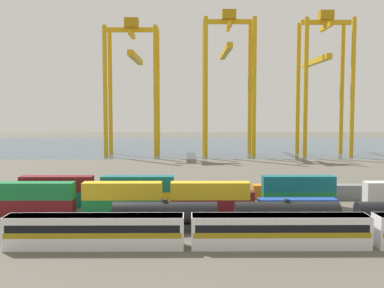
# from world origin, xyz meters

# --- Properties ---
(ground_plane) EXTENTS (420.00, 420.00, 0.00)m
(ground_plane) POSITION_xyz_m (0.00, 40.00, 0.00)
(ground_plane) COLOR #5B564C
(harbour_water) EXTENTS (400.00, 110.00, 0.01)m
(harbour_water) POSITION_xyz_m (0.00, 131.15, 0.00)
(harbour_water) COLOR #384C60
(harbour_water) RESTS_ON ground_plane
(passenger_train) EXTENTS (64.76, 3.14, 3.90)m
(passenger_train) POSITION_xyz_m (7.09, -19.81, 2.14)
(passenger_train) COLOR silver
(passenger_train) RESTS_ON ground_plane
(freight_tank_row) EXTENTS (63.19, 2.85, 4.31)m
(freight_tank_row) POSITION_xyz_m (17.71, -12.38, 2.03)
(freight_tank_row) COLOR #232326
(freight_tank_row) RESTS_ON ground_plane
(shipping_container_0) EXTENTS (12.10, 2.44, 2.60)m
(shipping_container_0) POSITION_xyz_m (-27.35, -3.41, 1.30)
(shipping_container_0) COLOR maroon
(shipping_container_0) RESTS_ON ground_plane
(shipping_container_1) EXTENTS (12.10, 2.44, 2.60)m
(shipping_container_1) POSITION_xyz_m (-27.35, -3.41, 3.90)
(shipping_container_1) COLOR #197538
(shipping_container_1) RESTS_ON shipping_container_0
(shipping_container_2) EXTENTS (12.10, 2.44, 2.60)m
(shipping_container_2) POSITION_xyz_m (-13.89, -3.41, 1.30)
(shipping_container_2) COLOR #197538
(shipping_container_2) RESTS_ON ground_plane
(shipping_container_3) EXTENTS (12.10, 2.44, 2.60)m
(shipping_container_3) POSITION_xyz_m (-13.89, -3.41, 3.90)
(shipping_container_3) COLOR gold
(shipping_container_3) RESTS_ON shipping_container_2
(shipping_container_4) EXTENTS (12.10, 2.44, 2.60)m
(shipping_container_4) POSITION_xyz_m (-0.42, -3.41, 1.30)
(shipping_container_4) COLOR maroon
(shipping_container_4) RESTS_ON ground_plane
(shipping_container_5) EXTENTS (12.10, 2.44, 2.60)m
(shipping_container_5) POSITION_xyz_m (-0.42, -3.41, 3.90)
(shipping_container_5) COLOR gold
(shipping_container_5) RESTS_ON shipping_container_4
(shipping_container_6) EXTENTS (12.10, 2.44, 2.60)m
(shipping_container_6) POSITION_xyz_m (13.05, -3.41, 1.30)
(shipping_container_6) COLOR #1C4299
(shipping_container_6) RESTS_ON ground_plane
(shipping_container_7) EXTENTS (6.04, 2.44, 2.60)m
(shipping_container_7) POSITION_xyz_m (26.51, -3.41, 1.30)
(shipping_container_7) COLOR silver
(shipping_container_7) RESTS_ON ground_plane
(shipping_container_11) EXTENTS (12.10, 2.44, 2.60)m
(shipping_container_11) POSITION_xyz_m (-25.83, 3.11, 1.30)
(shipping_container_11) COLOR #146066
(shipping_container_11) RESTS_ON ground_plane
(shipping_container_12) EXTENTS (12.10, 2.44, 2.60)m
(shipping_container_12) POSITION_xyz_m (-25.83, 3.11, 3.90)
(shipping_container_12) COLOR maroon
(shipping_container_12) RESTS_ON shipping_container_11
(shipping_container_13) EXTENTS (12.10, 2.44, 2.60)m
(shipping_container_13) POSITION_xyz_m (-12.29, 3.11, 1.30)
(shipping_container_13) COLOR gold
(shipping_container_13) RESTS_ON ground_plane
(shipping_container_14) EXTENTS (12.10, 2.44, 2.60)m
(shipping_container_14) POSITION_xyz_m (-12.29, 3.11, 3.90)
(shipping_container_14) COLOR #146066
(shipping_container_14) RESTS_ON shipping_container_13
(shipping_container_15) EXTENTS (12.10, 2.44, 2.60)m
(shipping_container_15) POSITION_xyz_m (1.24, 3.11, 1.30)
(shipping_container_15) COLOR maroon
(shipping_container_15) RESTS_ON ground_plane
(shipping_container_16) EXTENTS (12.10, 2.44, 2.60)m
(shipping_container_16) POSITION_xyz_m (14.78, 3.11, 1.30)
(shipping_container_16) COLOR #197538
(shipping_container_16) RESTS_ON ground_plane
(shipping_container_17) EXTENTS (12.10, 2.44, 2.60)m
(shipping_container_17) POSITION_xyz_m (14.78, 3.11, 3.90)
(shipping_container_17) COLOR #146066
(shipping_container_17) RESTS_ON shipping_container_16
(shipping_container_18) EXTENTS (6.04, 2.44, 2.60)m
(shipping_container_18) POSITION_xyz_m (-26.22, 9.64, 1.30)
(shipping_container_18) COLOR maroon
(shipping_container_18) RESTS_ON ground_plane
(shipping_container_19) EXTENTS (12.10, 2.44, 2.60)m
(shipping_container_19) POSITION_xyz_m (-12.78, 9.64, 1.30)
(shipping_container_19) COLOR #146066
(shipping_container_19) RESTS_ON ground_plane
(shipping_container_20) EXTENTS (12.10, 2.44, 2.60)m
(shipping_container_20) POSITION_xyz_m (0.65, 9.64, 1.30)
(shipping_container_20) COLOR #1C4299
(shipping_container_20) RESTS_ON ground_plane
(shipping_container_21) EXTENTS (12.10, 2.44, 2.60)m
(shipping_container_21) POSITION_xyz_m (14.09, 9.64, 1.30)
(shipping_container_21) COLOR orange
(shipping_container_21) RESTS_ON ground_plane
(shipping_container_22) EXTENTS (12.10, 2.44, 2.60)m
(shipping_container_22) POSITION_xyz_m (27.52, 9.64, 1.30)
(shipping_container_22) COLOR slate
(shipping_container_22) RESTS_ON ground_plane
(gantry_crane_west) EXTENTS (18.95, 35.80, 48.18)m
(gantry_crane_west) POSITION_xyz_m (-23.72, 93.05, 29.37)
(gantry_crane_west) COLOR gold
(gantry_crane_west) RESTS_ON ground_plane
(gantry_crane_central) EXTENTS (18.29, 39.00, 51.05)m
(gantry_crane_central) POSITION_xyz_m (10.49, 93.39, 31.16)
(gantry_crane_central) COLOR gold
(gantry_crane_central) RESTS_ON ground_plane
(gantry_crane_east) EXTENTS (17.78, 35.85, 50.86)m
(gantry_crane_east) POSITION_xyz_m (44.70, 92.90, 30.17)
(gantry_crane_east) COLOR gold
(gantry_crane_east) RESTS_ON ground_plane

